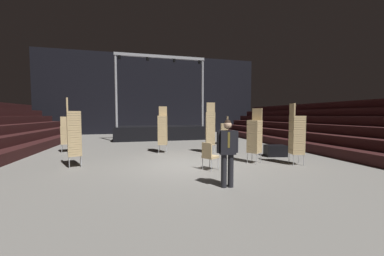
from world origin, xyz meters
TOP-DOWN VIEW (x-y plane):
  - ground_plane at (0.00, 0.00)m, footprint 22.00×30.00m
  - arena_end_wall at (0.00, 15.00)m, footprint 22.00×0.30m
  - bleacher_bank_right at (8.75, 1.00)m, footprint 4.50×24.00m
  - stage_riser at (0.00, 9.09)m, footprint 6.72×2.73m
  - man_with_tie at (0.52, -2.76)m, footprint 0.57×0.28m
  - chair_stack_front_left at (2.71, -0.31)m, footprint 0.61×0.61m
  - chair_stack_front_right at (-0.50, 2.91)m, footprint 0.53×0.53m
  - chair_stack_mid_left at (3.69, 5.08)m, footprint 0.54×0.54m
  - chair_stack_mid_right at (4.09, -0.97)m, footprint 0.54×0.54m
  - chair_stack_mid_centre at (-5.25, 4.30)m, footprint 0.53×0.53m
  - chair_stack_rear_left at (-3.93, 0.67)m, footprint 0.55×0.55m
  - chair_stack_rear_right at (1.78, 2.29)m, footprint 0.53×0.53m
  - equipment_road_case at (4.36, 0.70)m, footprint 1.00×0.76m
  - loose_chair_near_man at (0.63, -0.95)m, footprint 0.61×0.61m

SIDE VIEW (x-z plane):
  - ground_plane at x=0.00m, z-range -0.10..0.00m
  - equipment_road_case at x=4.36m, z-range 0.00..0.50m
  - loose_chair_near_man at x=0.63m, z-range 0.06..1.01m
  - stage_riser at x=0.00m, z-range -2.44..3.71m
  - chair_stack_mid_left at x=3.69m, z-range 0.00..1.80m
  - chair_stack_mid_centre at x=-5.25m, z-range 0.00..1.80m
  - man_with_tie at x=0.52m, z-range 0.12..1.87m
  - chair_stack_front_left at x=2.71m, z-range 0.00..2.14m
  - chair_stack_front_right at x=-0.50m, z-range 0.00..2.30m
  - chair_stack_mid_right at x=4.09m, z-range 0.00..2.30m
  - chair_stack_rear_left at x=-3.93m, z-range 0.00..2.47m
  - chair_stack_rear_right at x=1.78m, z-range 0.00..2.47m
  - bleacher_bank_right at x=8.75m, z-range 0.00..2.70m
  - arena_end_wall at x=0.00m, z-range 0.00..8.00m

